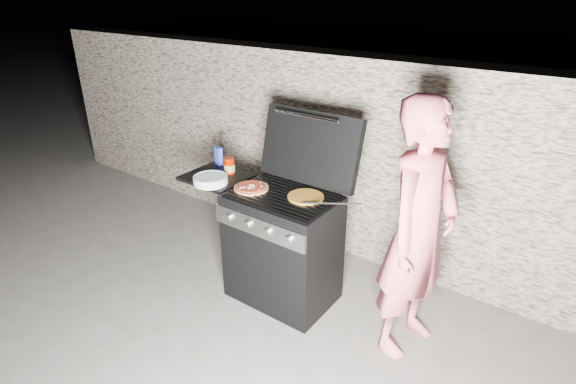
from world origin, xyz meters
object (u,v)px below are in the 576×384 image
Objects in this scene: sauce_jar at (229,165)px; gas_grill at (258,238)px; pizza_topped at (251,187)px; person at (419,232)px.

gas_grill is at bearing -15.41° from sauce_jar.
sauce_jar is (-0.36, 0.15, 0.04)m from pizza_topped.
sauce_jar is 0.08× the size of person.
person is (1.25, 0.11, 0.43)m from gas_grill.
pizza_topped is (-0.01, -0.05, 0.47)m from gas_grill.
sauce_jar is at bearing 157.00° from pizza_topped.
pizza_topped is 0.15× the size of person.
gas_grill is 0.76× the size of person.
pizza_topped is 0.40m from sauce_jar.
person is (1.62, 0.00, -0.09)m from sauce_jar.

